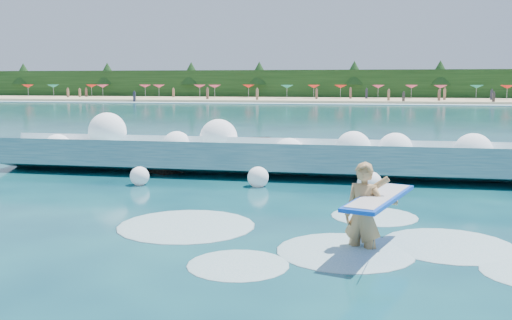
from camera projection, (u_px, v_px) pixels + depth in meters
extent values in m
plane|color=#072B3F|center=(168.00, 226.00, 12.12)|extent=(200.00, 200.00, 0.00)
cube|color=tan|center=(345.00, 100.00, 87.81)|extent=(140.00, 20.00, 0.40)
cube|color=silver|center=(341.00, 104.00, 77.15)|extent=(140.00, 5.00, 0.08)
cube|color=black|center=(348.00, 85.00, 97.20)|extent=(140.00, 4.00, 5.00)
cube|color=teal|center=(251.00, 161.00, 18.91)|extent=(17.33, 2.64, 1.45)
cube|color=white|center=(256.00, 146.00, 19.62)|extent=(17.33, 1.22, 0.67)
cube|color=black|center=(96.00, 154.00, 21.01)|extent=(2.15, 1.65, 1.13)
cube|color=black|center=(165.00, 162.00, 19.65)|extent=(1.98, 1.89, 0.87)
cube|color=black|center=(249.00, 156.00, 20.27)|extent=(2.12, 1.92, 1.22)
imported|color=#AB824F|center=(363.00, 216.00, 10.33)|extent=(0.83, 0.69, 1.96)
cube|color=blue|center=(380.00, 198.00, 10.28)|extent=(1.35, 2.74, 0.07)
cube|color=silver|center=(380.00, 197.00, 10.28)|extent=(1.18, 2.49, 0.07)
cylinder|color=black|center=(373.00, 245.00, 9.16)|extent=(0.01, 0.91, 0.43)
sphere|color=white|center=(58.00, 148.00, 19.81)|extent=(0.95, 0.95, 0.95)
sphere|color=white|center=(107.00, 131.00, 20.03)|extent=(1.33, 1.33, 1.33)
sphere|color=white|center=(177.00, 146.00, 19.65)|extent=(1.00, 1.00, 1.00)
sphere|color=white|center=(219.00, 138.00, 19.80)|extent=(1.31, 1.31, 1.31)
sphere|color=white|center=(289.00, 154.00, 18.48)|extent=(1.03, 1.03, 1.03)
sphere|color=white|center=(353.00, 149.00, 18.25)|extent=(1.13, 1.13, 1.13)
sphere|color=white|center=(395.00, 150.00, 18.24)|extent=(1.14, 1.14, 1.14)
sphere|color=white|center=(473.00, 153.00, 17.50)|extent=(1.20, 1.20, 1.20)
sphere|color=white|center=(140.00, 176.00, 16.95)|extent=(0.57, 0.57, 0.57)
sphere|color=white|center=(258.00, 177.00, 16.71)|extent=(0.63, 0.63, 0.63)
sphere|color=white|center=(370.00, 184.00, 15.24)|extent=(0.67, 0.67, 0.67)
ellipsoid|color=silver|center=(345.00, 252.00, 10.34)|extent=(2.53, 2.53, 0.13)
ellipsoid|color=silver|center=(238.00, 265.00, 9.58)|extent=(1.75, 1.75, 0.09)
ellipsoid|color=silver|center=(448.00, 245.00, 10.73)|extent=(2.50, 2.50, 0.12)
ellipsoid|color=silver|center=(186.00, 226.00, 12.19)|extent=(2.97, 2.97, 0.15)
ellipsoid|color=silver|center=(374.00, 216.00, 13.02)|extent=(1.98, 1.98, 0.10)
cone|color=red|center=(28.00, 86.00, 98.97)|extent=(2.00, 2.00, 0.50)
cone|color=#137C67|center=(53.00, 86.00, 98.47)|extent=(2.00, 2.00, 0.50)
cone|color=red|center=(91.00, 86.00, 99.90)|extent=(2.00, 2.00, 0.50)
cone|color=#C53A5D|center=(103.00, 86.00, 96.37)|extent=(2.00, 2.00, 0.50)
cone|color=#C53A5D|center=(145.00, 86.00, 96.94)|extent=(2.00, 2.00, 0.50)
cone|color=#C53A5D|center=(159.00, 86.00, 95.25)|extent=(2.00, 2.00, 0.50)
cone|color=#C53A5D|center=(200.00, 86.00, 94.21)|extent=(2.00, 2.00, 0.50)
cone|color=#C53A5D|center=(215.00, 86.00, 91.98)|extent=(2.00, 2.00, 0.50)
cone|color=red|center=(249.00, 86.00, 94.69)|extent=(2.00, 2.00, 0.50)
cone|color=#137C67|center=(287.00, 87.00, 89.04)|extent=(2.00, 2.00, 0.50)
cone|color=red|center=(314.00, 86.00, 90.15)|extent=(2.00, 2.00, 0.50)
cone|color=red|center=(340.00, 86.00, 90.35)|extent=(2.00, 2.00, 0.50)
cone|color=#C53A5D|center=(378.00, 87.00, 88.89)|extent=(2.00, 2.00, 0.50)
cone|color=#C53A5D|center=(411.00, 87.00, 89.05)|extent=(2.00, 2.00, 0.50)
cone|color=#C53A5D|center=(441.00, 87.00, 85.50)|extent=(2.00, 2.00, 0.50)
cone|color=#137C67|center=(477.00, 87.00, 86.68)|extent=(2.00, 2.00, 0.50)
cone|color=red|center=(507.00, 87.00, 84.32)|extent=(2.00, 2.00, 0.50)
cube|color=#3F332D|center=(216.00, 93.00, 91.30)|extent=(0.35, 0.22, 1.59)
cube|color=#8C664C|center=(308.00, 94.00, 88.29)|extent=(0.35, 0.22, 1.48)
cube|color=#262633|center=(103.00, 92.00, 97.79)|extent=(0.35, 0.22, 1.57)
cube|color=#8C664C|center=(226.00, 94.00, 84.55)|extent=(0.35, 0.22, 1.61)
cube|color=#262633|center=(81.00, 96.00, 86.68)|extent=(0.35, 0.22, 1.55)
cube|color=brown|center=(99.00, 94.00, 87.25)|extent=(0.35, 0.22, 1.39)
cube|color=#3F332D|center=(317.00, 94.00, 81.37)|extent=(0.35, 0.22, 1.61)
cube|color=#8C664C|center=(311.00, 93.00, 91.06)|extent=(0.35, 0.22, 1.61)
cube|color=#262633|center=(43.00, 94.00, 89.79)|extent=(0.35, 0.22, 1.37)
cube|color=brown|center=(136.00, 93.00, 91.38)|extent=(0.35, 0.22, 1.55)
cube|color=#3F332D|center=(312.00, 94.00, 88.83)|extent=(0.35, 0.22, 1.42)
cube|color=#8C664C|center=(437.00, 95.00, 84.59)|extent=(0.35, 0.22, 1.43)
cube|color=#262633|center=(134.00, 96.00, 84.05)|extent=(0.35, 0.22, 1.54)
cube|color=brown|center=(170.00, 93.00, 90.59)|extent=(0.35, 0.22, 1.57)
cube|color=#3F332D|center=(222.00, 94.00, 83.72)|extent=(0.35, 0.22, 1.60)
cube|color=#8C664C|center=(62.00, 93.00, 93.69)|extent=(0.35, 0.22, 1.42)
cube|color=#262633|center=(118.00, 94.00, 90.91)|extent=(0.35, 0.22, 1.45)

